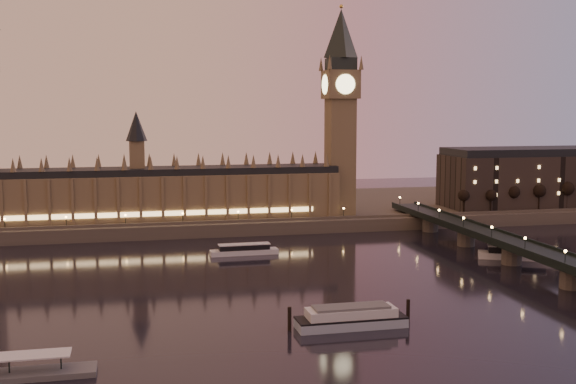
# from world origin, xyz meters

# --- Properties ---
(ground) EXTENTS (700.00, 700.00, 0.00)m
(ground) POSITION_xyz_m (0.00, 0.00, 0.00)
(ground) COLOR black
(ground) RESTS_ON ground
(far_embankment) EXTENTS (560.00, 130.00, 6.00)m
(far_embankment) POSITION_xyz_m (30.00, 165.00, 3.00)
(far_embankment) COLOR #423D35
(far_embankment) RESTS_ON ground
(palace_of_westminster) EXTENTS (180.00, 26.62, 52.00)m
(palace_of_westminster) POSITION_xyz_m (-40.12, 120.99, 21.71)
(palace_of_westminster) COLOR brown
(palace_of_westminster) RESTS_ON ground
(big_ben) EXTENTS (17.68, 17.68, 104.00)m
(big_ben) POSITION_xyz_m (53.99, 120.99, 63.95)
(big_ben) COLOR brown
(big_ben) RESTS_ON ground
(westminster_bridge) EXTENTS (13.20, 260.00, 15.30)m
(westminster_bridge) POSITION_xyz_m (91.61, 0.00, 5.52)
(westminster_bridge) COLOR black
(westminster_bridge) RESTS_ON ground
(city_block) EXTENTS (155.00, 45.00, 34.00)m
(city_block) POSITION_xyz_m (194.94, 130.93, 22.24)
(city_block) COLOR black
(city_block) RESTS_ON ground
(bare_tree_0) EXTENTS (6.34, 6.34, 12.89)m
(bare_tree_0) POSITION_xyz_m (118.40, 109.00, 15.63)
(bare_tree_0) COLOR black
(bare_tree_0) RESTS_ON ground
(bare_tree_1) EXTENTS (6.34, 6.34, 12.89)m
(bare_tree_1) POSITION_xyz_m (132.13, 109.00, 15.63)
(bare_tree_1) COLOR black
(bare_tree_1) RESTS_ON ground
(bare_tree_2) EXTENTS (6.34, 6.34, 12.89)m
(bare_tree_2) POSITION_xyz_m (145.86, 109.00, 15.63)
(bare_tree_2) COLOR black
(bare_tree_2) RESTS_ON ground
(bare_tree_3) EXTENTS (6.34, 6.34, 12.89)m
(bare_tree_3) POSITION_xyz_m (159.59, 109.00, 15.63)
(bare_tree_3) COLOR black
(bare_tree_3) RESTS_ON ground
(bare_tree_4) EXTENTS (6.34, 6.34, 12.89)m
(bare_tree_4) POSITION_xyz_m (173.32, 109.00, 15.63)
(bare_tree_4) COLOR black
(bare_tree_4) RESTS_ON ground
(cruise_boat_a) EXTENTS (27.84, 6.58, 4.44)m
(cruise_boat_a) POSITION_xyz_m (-4.85, 59.83, 1.95)
(cruise_boat_a) COLOR silver
(cruise_boat_a) RESTS_ON ground
(cruise_boat_b) EXTENTS (29.71, 19.24, 5.43)m
(cruise_boat_b) POSITION_xyz_m (99.01, 27.35, 2.39)
(cruise_boat_b) COLOR silver
(cruise_boat_b) RESTS_ON ground
(moored_barge) EXTENTS (35.04, 8.76, 6.42)m
(moored_barge) POSITION_xyz_m (7.92, -43.77, 2.71)
(moored_barge) COLOR #9AAEC5
(moored_barge) RESTS_ON ground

